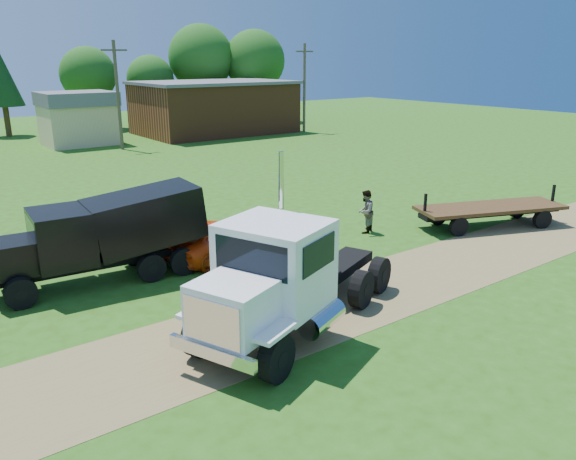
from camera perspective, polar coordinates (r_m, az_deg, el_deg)
ground at (r=18.56m, az=5.28°, el=-7.25°), size 140.00×140.00×0.00m
dirt_track at (r=18.56m, az=5.28°, el=-7.23°), size 120.00×4.20×0.01m
white_semi_tractor at (r=15.57m, az=-1.00°, el=-5.12°), size 8.54×5.50×5.11m
black_dump_truck at (r=20.69m, az=-17.82°, el=-0.22°), size 7.49×2.78×3.20m
orange_pickup at (r=22.73m, az=-7.08°, el=-0.81°), size 5.39×3.63×1.37m
flatbed_trailer at (r=27.93m, az=19.84°, el=1.87°), size 7.31×4.48×1.80m
spectator_a at (r=17.06m, az=-4.79°, el=-6.11°), size 0.76×0.81×1.85m
spectator_b at (r=25.54m, az=7.88°, el=1.87°), size 1.19×1.11×1.96m
brick_building at (r=60.38m, az=-7.50°, el=12.28°), size 15.40×10.40×5.30m
tan_shed at (r=54.96m, az=-20.52°, el=10.65°), size 6.20×5.40×4.70m
utility_poles at (r=50.67m, az=-16.91°, el=13.13°), size 42.20×0.28×9.00m
tree_row at (r=64.64m, az=-21.23°, el=15.36°), size 57.66×15.25×11.48m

